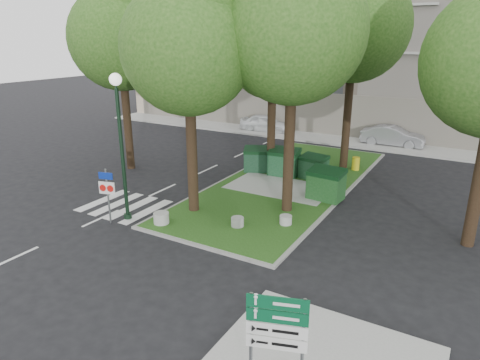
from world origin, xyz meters
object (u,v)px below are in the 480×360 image
Objects in this scene: tree_median_mid at (275,42)px; dumpster_b at (284,162)px; litter_bin at (356,164)px; traffic_sign_pole at (107,189)px; bollard_left at (161,218)px; tree_median_near_left at (190,35)px; dumpster_d at (326,184)px; tree_street_left at (121,28)px; tree_median_far at (357,15)px; street_lamp at (120,131)px; dumpster_a at (257,159)px; dumpster_c at (313,167)px; car_white at (266,123)px; directional_sign at (277,332)px; bollard_mid at (237,222)px; bollard_right at (286,220)px; tree_median_near_right at (297,16)px; car_silver at (393,136)px.

dumpster_b is at bearing -10.02° from tree_median_mid.
tree_median_mid is at bearing -144.81° from litter_bin.
traffic_sign_pole is (-2.87, -9.20, -5.49)m from tree_median_mid.
tree_median_near_left is at bearing 78.42° from bollard_left.
dumpster_d is 7.63m from bollard_left.
tree_street_left is 15.03× the size of litter_bin.
dumpster_b is 8.41m from bollard_left.
dumpster_d is at bearing -82.56° from tree_median_far.
bollard_left is at bearing -96.02° from tree_median_mid.
tree_street_left is 8.35m from street_lamp.
tree_median_far is at bearing 68.72° from tree_median_near_left.
dumpster_a is at bearing -148.29° from litter_bin.
dumpster_c is at bearing -106.16° from tree_median_far.
tree_median_near_left is 9.17m from dumpster_b.
dumpster_b is 3.92m from dumpster_d.
bollard_left is at bearing -113.99° from dumpster_a.
directional_sign is at bearing -158.96° from car_white.
litter_bin is 17.05m from directional_sign.
tree_street_left reaches higher than traffic_sign_pole.
tree_street_left is 21.73× the size of bollard_mid.
bollard_right is (4.37, 2.42, -0.05)m from bollard_left.
dumpster_a is at bearing 22.93° from tree_street_left.
traffic_sign_pole is at bearing -112.41° from street_lamp.
tree_street_left is 6.54× the size of dumpster_d.
tree_median_near_right is 2.80× the size of car_white.
tree_street_left reaches higher than street_lamp.
tree_median_near_left is 0.88× the size of tree_median_far.
dumpster_b is 9.48m from street_lamp.
bollard_left is at bearing -101.58° from tree_median_near_left.
car_silver is (1.21, 6.95, -7.62)m from tree_median_far.
bollard_left is at bearing -172.37° from car_white.
car_white is at bearing 98.54° from directional_sign.
car_white is 9.72m from car_silver.
tree_street_left reaches higher than tree_median_mid.
litter_bin is (3.87, 2.73, -6.49)m from tree_median_mid.
street_lamp is at bearing -162.39° from bollard_mid.
bollard_right is 0.21× the size of traffic_sign_pole.
car_silver is at bearing 77.24° from directional_sign.
dumpster_c is at bearing 166.74° from car_silver.
street_lamp is at bearing 52.47° from traffic_sign_pole.
dumpster_c is (-0.85, -2.93, -7.58)m from tree_median_far.
tree_median_near_left is 6.53m from tree_median_mid.
dumpster_d is at bearing -89.52° from litter_bin.
dumpster_a is at bearing 126.94° from bollard_right.
dumpster_d is 0.40× the size of car_silver.
tree_median_near_right is 10.61m from tree_street_left.
bollard_left is (-3.88, -3.87, -7.64)m from tree_median_near_right.
bollard_left is at bearing -39.07° from tree_street_left.
tree_street_left is 19.03m from directional_sign.
car_white is at bearing 90.45° from dumpster_a.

